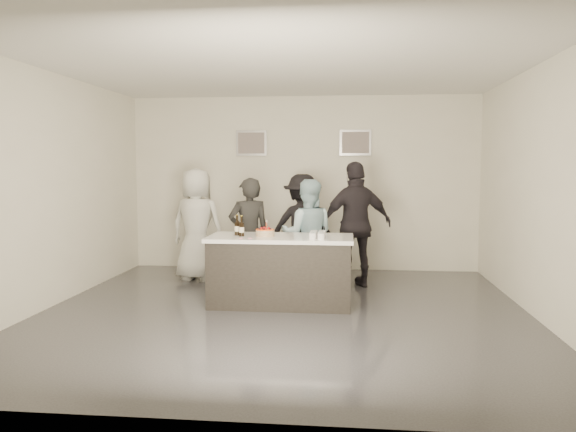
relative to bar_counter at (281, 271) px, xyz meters
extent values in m
plane|color=#3D3D42|center=(0.08, -0.38, -0.45)|extent=(6.00, 6.00, 0.00)
plane|color=white|center=(0.08, -0.38, 2.55)|extent=(6.00, 6.00, 0.00)
cube|color=silver|center=(0.08, 2.62, 1.05)|extent=(6.00, 0.04, 3.00)
cube|color=silver|center=(0.08, -3.38, 1.05)|extent=(6.00, 0.04, 3.00)
cube|color=silver|center=(-2.92, -0.38, 1.05)|extent=(0.04, 6.00, 3.00)
cube|color=silver|center=(3.08, -0.38, 1.05)|extent=(0.04, 6.00, 3.00)
cube|color=#B2B2B7|center=(-0.82, 2.59, 1.75)|extent=(0.54, 0.04, 0.44)
cube|color=#B2B2B7|center=(0.98, 2.59, 1.75)|extent=(0.54, 0.04, 0.44)
cube|color=white|center=(0.00, 0.00, 0.00)|extent=(1.86, 0.86, 0.90)
cylinder|color=#FD5C1A|center=(-0.20, -0.02, 0.49)|extent=(0.24, 0.24, 0.08)
cylinder|color=black|center=(-0.58, 0.03, 0.58)|extent=(0.07, 0.07, 0.26)
cylinder|color=black|center=(-0.50, -0.08, 0.58)|extent=(0.07, 0.07, 0.26)
cube|color=#C89612|center=(0.48, -0.13, 0.49)|extent=(0.19, 0.40, 0.08)
cube|color=pink|center=(-0.35, -0.30, 0.45)|extent=(0.24, 0.08, 0.01)
imported|color=black|center=(-0.55, 0.77, 0.37)|extent=(0.70, 0.59, 1.63)
imported|color=#B2DAE9|center=(0.28, 0.95, 0.36)|extent=(0.79, 0.62, 1.61)
imported|color=silver|center=(-1.50, 1.45, 0.43)|extent=(0.95, 0.70, 1.77)
imported|color=black|center=(0.99, 1.22, 0.48)|extent=(1.18, 0.80, 1.87)
imported|color=black|center=(0.13, 1.82, 0.39)|extent=(1.16, 0.77, 1.67)
camera|label=1|loc=(0.84, -7.13, 1.35)|focal=35.00mm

